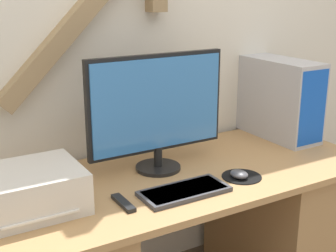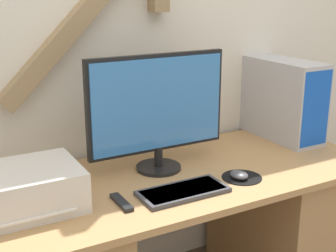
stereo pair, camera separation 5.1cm
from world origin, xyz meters
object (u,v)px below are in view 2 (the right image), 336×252
Objects in this scene: computer_tower at (283,99)px; printer at (27,189)px; remote_control at (121,202)px; monitor at (158,108)px; keyboard at (183,191)px; mouse at (239,175)px.

printer is (-1.41, -0.19, -0.13)m from computer_tower.
printer reaches higher than remote_control.
remote_control is (-0.29, -0.25, -0.28)m from monitor.
keyboard is at bearing -16.92° from printer.
keyboard is at bearing -156.60° from computer_tower.
computer_tower reaches higher than printer.
mouse is at bearing -47.73° from monitor.
monitor is at bearing 132.27° from mouse.
mouse is at bearing -11.00° from printer.
remote_control is (-0.54, 0.02, -0.01)m from mouse.
monitor is 7.46× the size of mouse.
computer_tower is (0.84, 0.36, 0.20)m from keyboard.
printer is at bearing -169.96° from monitor.
keyboard is 0.94m from computer_tower.
remote_control is (0.32, -0.14, -0.07)m from printer.
computer_tower is at bearing 7.67° from printer.
printer is at bearing 163.08° from keyboard.
keyboard is 0.93× the size of printer.
mouse is at bearing -2.60° from remote_control.
mouse is 0.87m from printer.
monitor is 0.40m from keyboard.
keyboard is (-0.04, -0.28, -0.28)m from monitor.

